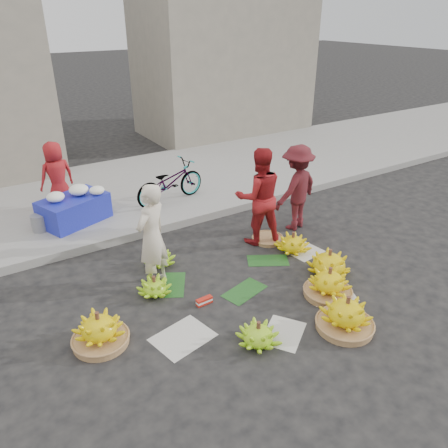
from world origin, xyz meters
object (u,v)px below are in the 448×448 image
flower_table (74,208)px  banana_bunch_4 (329,263)px  bicycle (170,182)px  banana_bunch_0 (99,330)px  vendor_cream (152,237)px

flower_table → banana_bunch_4: bearing=-73.1°
flower_table → bicycle: size_ratio=0.86×
banana_bunch_0 → bicycle: bicycle is taller
vendor_cream → bicycle: (1.43, 2.40, -0.25)m
banana_bunch_0 → flower_table: flower_table is taller
banana_bunch_4 → vendor_cream: vendor_cream is taller
banana_bunch_4 → bicycle: bicycle is taller
bicycle → vendor_cream: bearing=139.6°
banana_bunch_4 → bicycle: bearing=104.4°
banana_bunch_4 → vendor_cream: (-2.34, 1.16, 0.59)m
vendor_cream → banana_bunch_0: bearing=8.6°
flower_table → bicycle: (1.89, -0.06, 0.13)m
bicycle → flower_table: bearing=78.4°
banana_bunch_0 → vendor_cream: 1.49m
vendor_cream → flower_table: bearing=-108.2°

